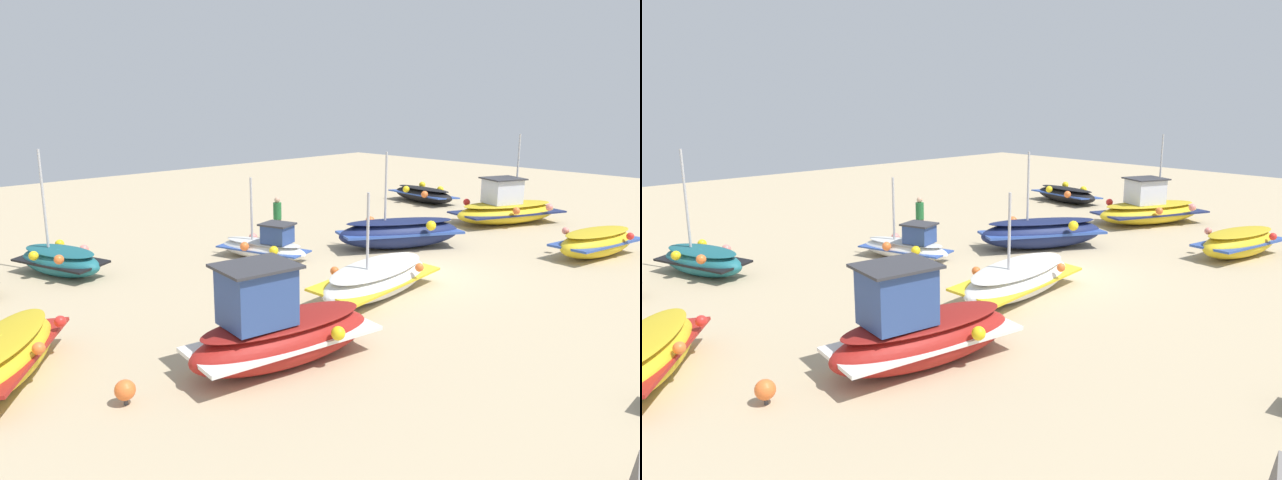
% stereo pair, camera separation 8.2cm
% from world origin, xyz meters
% --- Properties ---
extents(ground_plane, '(58.11, 58.11, 0.00)m').
position_xyz_m(ground_plane, '(0.00, 0.00, 0.00)').
color(ground_plane, tan).
extents(fishing_boat_0, '(4.77, 2.21, 3.07)m').
position_xyz_m(fishing_boat_0, '(2.39, 0.52, 0.48)').
color(fishing_boat_0, white).
rests_on(fishing_boat_0, ground_plane).
extents(fishing_boat_1, '(4.90, 3.78, 3.63)m').
position_xyz_m(fishing_boat_1, '(-2.35, -2.49, 0.60)').
color(fishing_boat_1, navy).
rests_on(fishing_boat_1, ground_plane).
extents(fishing_boat_2, '(3.91, 2.09, 1.00)m').
position_xyz_m(fishing_boat_2, '(-6.39, 3.11, 0.52)').
color(fishing_boat_2, gold).
rests_on(fishing_boat_2, ground_plane).
extents(fishing_boat_3, '(2.05, 3.57, 2.82)m').
position_xyz_m(fishing_boat_3, '(2.23, -4.72, 0.45)').
color(fishing_boat_3, white).
rests_on(fishing_boat_3, ground_plane).
extents(fishing_boat_4, '(2.17, 3.54, 4.00)m').
position_xyz_m(fishing_boat_4, '(8.12, -7.71, 0.48)').
color(fishing_boat_4, '#1E6670').
rests_on(fishing_boat_4, ground_plane).
extents(fishing_boat_5, '(3.57, 4.01, 3.29)m').
position_xyz_m(fishing_boat_5, '(11.82, -1.10, 0.53)').
color(fishing_boat_5, gold).
rests_on(fishing_boat_5, ground_plane).
extents(fishing_boat_6, '(5.40, 3.83, 3.93)m').
position_xyz_m(fishing_boat_6, '(-9.23, -2.03, 0.64)').
color(fishing_boat_6, gold).
rests_on(fishing_boat_6, ground_plane).
extents(fishing_boat_7, '(2.47, 4.00, 0.97)m').
position_xyz_m(fishing_boat_7, '(-10.96, -7.82, 0.44)').
color(fishing_boat_7, black).
rests_on(fishing_boat_7, ground_plane).
extents(fishing_boat_9, '(4.51, 2.24, 2.31)m').
position_xyz_m(fishing_boat_9, '(7.41, 2.17, 0.78)').
color(fishing_boat_9, maroon).
rests_on(fishing_boat_9, ground_plane).
extents(person_walking, '(0.32, 0.32, 1.72)m').
position_xyz_m(person_walking, '(0.15, -6.52, 0.99)').
color(person_walking, brown).
rests_on(person_walking, ground_plane).
extents(mooring_buoy_1, '(0.39, 0.39, 0.49)m').
position_xyz_m(mooring_buoy_1, '(10.58, 1.50, 0.29)').
color(mooring_buoy_1, '#3F3F42').
rests_on(mooring_buoy_1, ground_plane).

